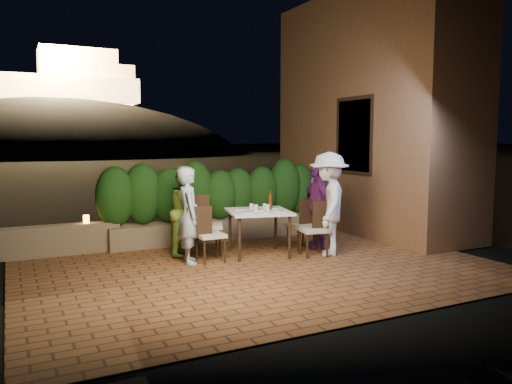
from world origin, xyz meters
TOP-DOWN VIEW (x-y plane):
  - ground at (0.00, 0.00)m, footprint 400.00×400.00m
  - terrace_floor at (0.00, 0.50)m, footprint 7.00×6.00m
  - building_wall at (3.60, 2.00)m, footprint 1.60×5.00m
  - window_pane at (2.82, 1.50)m, footprint 0.08×1.00m
  - window_frame at (2.81, 1.50)m, footprint 0.06×1.15m
  - planter at (0.20, 2.30)m, footprint 4.20×0.55m
  - hedge at (0.20, 2.30)m, footprint 4.00×0.70m
  - parapet at (-2.80, 2.30)m, footprint 2.20×0.30m
  - hill at (2.00, 60.00)m, footprint 52.00×40.00m
  - fortress at (2.00, 60.00)m, footprint 26.00×8.00m
  - dining_table at (0.32, 0.80)m, footprint 1.20×1.20m
  - plate_nw at (0.02, 0.62)m, footprint 0.23×0.23m
  - plate_sw at (0.09, 1.04)m, footprint 0.22×0.22m
  - plate_ne at (0.57, 0.50)m, footprint 0.21×0.21m
  - plate_se at (0.62, 0.93)m, footprint 0.23×0.23m
  - plate_centre at (0.33, 0.80)m, footprint 0.24×0.24m
  - plate_front at (0.29, 0.51)m, footprint 0.21×0.21m
  - glass_nw at (0.21, 0.70)m, footprint 0.07×0.07m
  - glass_sw at (0.26, 0.97)m, footprint 0.06×0.06m
  - glass_ne at (0.41, 0.66)m, footprint 0.07×0.07m
  - glass_se at (0.48, 0.91)m, footprint 0.06×0.06m
  - beer_bottle at (0.54, 0.82)m, footprint 0.06×0.06m
  - bowl at (0.36, 1.07)m, footprint 0.23×0.23m
  - chair_left_front at (-0.58, 0.71)m, footprint 0.42×0.42m
  - chair_left_back at (-0.42, 1.22)m, footprint 0.61×0.61m
  - chair_right_front at (1.10, 0.33)m, footprint 0.50×0.50m
  - chair_right_back at (1.19, 0.89)m, footprint 0.42×0.42m
  - diner_blue at (-0.90, 0.79)m, footprint 0.46×0.61m
  - diner_green at (-0.76, 1.34)m, footprint 0.89×0.92m
  - diner_white at (1.36, 0.27)m, footprint 1.17×1.28m
  - diner_purple at (1.49, 0.83)m, footprint 0.45×0.92m
  - parapet_lamp at (-2.23, 2.30)m, footprint 0.10×0.10m

SIDE VIEW (x-z plane):
  - hill at x=2.00m, z-range -15.00..7.00m
  - terrace_floor at x=0.00m, z-range -0.15..0.00m
  - ground at x=0.00m, z-range -0.02..-0.02m
  - planter at x=0.20m, z-range 0.00..0.40m
  - parapet at x=-2.80m, z-range 0.00..0.50m
  - dining_table at x=0.32m, z-range 0.00..0.75m
  - chair_right_back at x=1.19m, z-range 0.00..0.87m
  - chair_left_front at x=-0.58m, z-range 0.00..0.89m
  - chair_right_front at x=1.10m, z-range 0.00..0.91m
  - chair_left_back at x=-0.42m, z-range 0.00..1.02m
  - parapet_lamp at x=-2.23m, z-range 0.50..0.64m
  - diner_green at x=-0.76m, z-range 0.00..1.50m
  - diner_blue at x=-0.90m, z-range 0.00..1.51m
  - plate_front at x=0.29m, z-range 0.75..0.76m
  - plate_ne at x=0.57m, z-range 0.75..0.76m
  - plate_sw at x=0.09m, z-range 0.75..0.76m
  - plate_nw at x=0.02m, z-range 0.75..0.76m
  - plate_se at x=0.62m, z-range 0.75..0.76m
  - plate_centre at x=0.33m, z-range 0.75..0.76m
  - diner_purple at x=1.49m, z-range 0.00..1.52m
  - bowl at x=0.36m, z-range 0.75..0.79m
  - glass_se at x=0.48m, z-range 0.75..0.85m
  - glass_sw at x=0.26m, z-range 0.75..0.85m
  - glass_ne at x=0.41m, z-range 0.75..0.86m
  - glass_nw at x=0.21m, z-range 0.75..0.87m
  - diner_white at x=1.36m, z-range 0.00..1.72m
  - beer_bottle at x=0.54m, z-range 0.75..1.07m
  - hedge at x=0.20m, z-range 0.40..1.50m
  - window_pane at x=2.82m, z-range 1.30..2.70m
  - window_frame at x=2.81m, z-range 1.23..2.77m
  - building_wall at x=3.60m, z-range 0.00..5.00m
  - fortress at x=2.00m, z-range 6.50..14.50m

